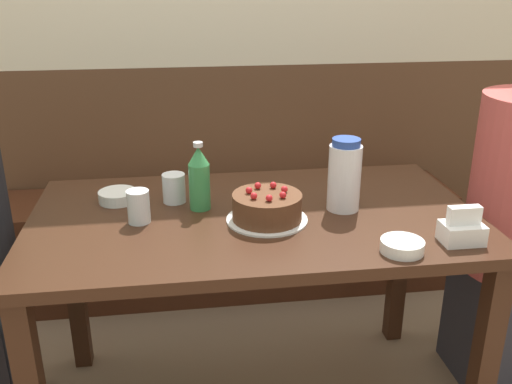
{
  "coord_description": "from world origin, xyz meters",
  "views": [
    {
      "loc": [
        -0.21,
        -1.57,
        1.43
      ],
      "look_at": [
        0.01,
        0.05,
        0.79
      ],
      "focal_mm": 40.0,
      "sensor_mm": 36.0,
      "label": 1
    }
  ],
  "objects_px": {
    "water_pitcher": "(344,175)",
    "soju_bottle": "(199,178)",
    "birthday_cake": "(267,208)",
    "napkin_holder": "(462,229)",
    "bench_seat": "(230,241)",
    "bowl_rice_small": "(402,246)",
    "glass_tumbler_short": "(139,207)",
    "glass_water_tall": "(174,188)",
    "bowl_soup_white": "(118,196)"
  },
  "relations": [
    {
      "from": "bench_seat",
      "to": "napkin_holder",
      "type": "distance_m",
      "value": 1.33
    },
    {
      "from": "soju_bottle",
      "to": "glass_water_tall",
      "type": "distance_m",
      "value": 0.12
    },
    {
      "from": "birthday_cake",
      "to": "water_pitcher",
      "type": "distance_m",
      "value": 0.26
    },
    {
      "from": "water_pitcher",
      "to": "soju_bottle",
      "type": "bearing_deg",
      "value": 171.64
    },
    {
      "from": "water_pitcher",
      "to": "glass_water_tall",
      "type": "bearing_deg",
      "value": 165.79
    },
    {
      "from": "birthday_cake",
      "to": "glass_water_tall",
      "type": "bearing_deg",
      "value": 145.49
    },
    {
      "from": "water_pitcher",
      "to": "soju_bottle",
      "type": "distance_m",
      "value": 0.44
    },
    {
      "from": "glass_tumbler_short",
      "to": "glass_water_tall",
      "type": "bearing_deg",
      "value": 54.45
    },
    {
      "from": "napkin_holder",
      "to": "bowl_rice_small",
      "type": "bearing_deg",
      "value": -170.26
    },
    {
      "from": "glass_water_tall",
      "to": "glass_tumbler_short",
      "type": "bearing_deg",
      "value": -125.55
    },
    {
      "from": "bench_seat",
      "to": "bowl_rice_small",
      "type": "relative_size",
      "value": 17.92
    },
    {
      "from": "bowl_rice_small",
      "to": "water_pitcher",
      "type": "bearing_deg",
      "value": 103.79
    },
    {
      "from": "water_pitcher",
      "to": "bench_seat",
      "type": "bearing_deg",
      "value": 108.32
    },
    {
      "from": "napkin_holder",
      "to": "glass_tumbler_short",
      "type": "distance_m",
      "value": 0.91
    },
    {
      "from": "napkin_holder",
      "to": "water_pitcher",
      "type": "bearing_deg",
      "value": 133.13
    },
    {
      "from": "birthday_cake",
      "to": "soju_bottle",
      "type": "relative_size",
      "value": 1.13
    },
    {
      "from": "water_pitcher",
      "to": "soju_bottle",
      "type": "relative_size",
      "value": 1.05
    },
    {
      "from": "birthday_cake",
      "to": "glass_water_tall",
      "type": "relative_size",
      "value": 2.61
    },
    {
      "from": "soju_bottle",
      "to": "napkin_holder",
      "type": "xyz_separation_m",
      "value": [
        0.69,
        -0.33,
        -0.06
      ]
    },
    {
      "from": "napkin_holder",
      "to": "glass_water_tall",
      "type": "relative_size",
      "value": 1.2
    },
    {
      "from": "bowl_soup_white",
      "to": "bowl_rice_small",
      "type": "xyz_separation_m",
      "value": [
        0.77,
        -0.46,
        -0.0
      ]
    },
    {
      "from": "napkin_holder",
      "to": "bowl_rice_small",
      "type": "relative_size",
      "value": 0.96
    },
    {
      "from": "soju_bottle",
      "to": "bowl_soup_white",
      "type": "distance_m",
      "value": 0.29
    },
    {
      "from": "bowl_soup_white",
      "to": "glass_tumbler_short",
      "type": "distance_m",
      "value": 0.19
    },
    {
      "from": "napkin_holder",
      "to": "birthday_cake",
      "type": "bearing_deg",
      "value": 156.64
    },
    {
      "from": "bench_seat",
      "to": "water_pitcher",
      "type": "xyz_separation_m",
      "value": [
        0.27,
        -0.83,
        0.61
      ]
    },
    {
      "from": "soju_bottle",
      "to": "napkin_holder",
      "type": "bearing_deg",
      "value": -25.86
    },
    {
      "from": "bench_seat",
      "to": "bowl_soup_white",
      "type": "relative_size",
      "value": 17.01
    },
    {
      "from": "birthday_cake",
      "to": "bowl_rice_small",
      "type": "distance_m",
      "value": 0.4
    },
    {
      "from": "glass_tumbler_short",
      "to": "bowl_rice_small",
      "type": "bearing_deg",
      "value": -22.55
    },
    {
      "from": "birthday_cake",
      "to": "napkin_holder",
      "type": "relative_size",
      "value": 2.18
    },
    {
      "from": "bowl_rice_small",
      "to": "soju_bottle",
      "type": "bearing_deg",
      "value": 144.42
    },
    {
      "from": "birthday_cake",
      "to": "napkin_holder",
      "type": "bearing_deg",
      "value": -23.36
    },
    {
      "from": "napkin_holder",
      "to": "bowl_soup_white",
      "type": "height_order",
      "value": "napkin_holder"
    },
    {
      "from": "birthday_cake",
      "to": "bench_seat",
      "type": "bearing_deg",
      "value": 91.93
    },
    {
      "from": "bowl_rice_small",
      "to": "napkin_holder",
      "type": "bearing_deg",
      "value": 9.74
    },
    {
      "from": "bowl_soup_white",
      "to": "glass_tumbler_short",
      "type": "xyz_separation_m",
      "value": [
        0.08,
        -0.17,
        0.03
      ]
    },
    {
      "from": "birthday_cake",
      "to": "soju_bottle",
      "type": "bearing_deg",
      "value": 148.06
    },
    {
      "from": "bowl_rice_small",
      "to": "glass_water_tall",
      "type": "bearing_deg",
      "value": 143.79
    },
    {
      "from": "glass_water_tall",
      "to": "glass_tumbler_short",
      "type": "height_order",
      "value": "glass_tumbler_short"
    },
    {
      "from": "soju_bottle",
      "to": "bowl_rice_small",
      "type": "xyz_separation_m",
      "value": [
        0.51,
        -0.36,
        -0.08
      ]
    },
    {
      "from": "birthday_cake",
      "to": "bowl_rice_small",
      "type": "relative_size",
      "value": 2.1
    },
    {
      "from": "birthday_cake",
      "to": "napkin_holder",
      "type": "height_order",
      "value": "napkin_holder"
    },
    {
      "from": "bowl_soup_white",
      "to": "napkin_holder",
      "type": "bearing_deg",
      "value": -24.29
    },
    {
      "from": "water_pitcher",
      "to": "bowl_soup_white",
      "type": "height_order",
      "value": "water_pitcher"
    },
    {
      "from": "bench_seat",
      "to": "glass_water_tall",
      "type": "bearing_deg",
      "value": -108.81
    },
    {
      "from": "soju_bottle",
      "to": "napkin_holder",
      "type": "relative_size",
      "value": 1.93
    },
    {
      "from": "bench_seat",
      "to": "napkin_holder",
      "type": "height_order",
      "value": "napkin_holder"
    },
    {
      "from": "bowl_rice_small",
      "to": "birthday_cake",
      "type": "bearing_deg",
      "value": 142.4
    },
    {
      "from": "bowl_soup_white",
      "to": "soju_bottle",
      "type": "bearing_deg",
      "value": -19.9
    }
  ]
}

